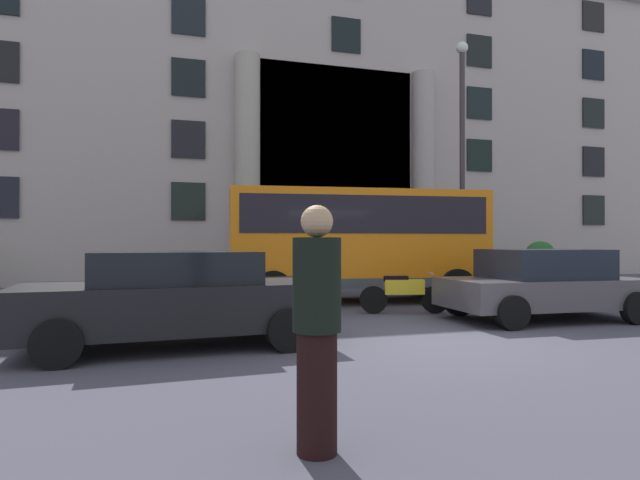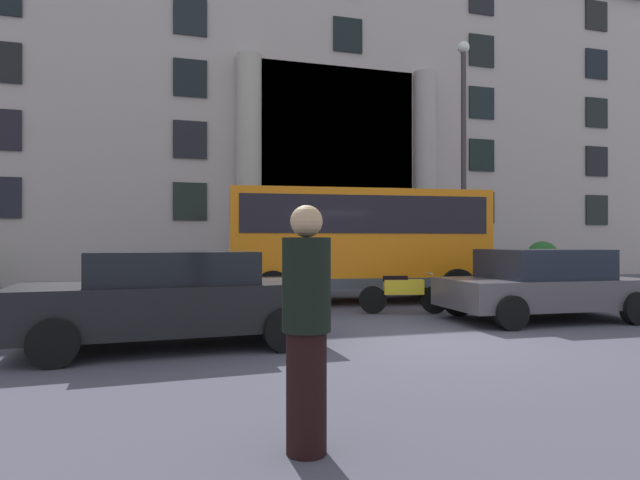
{
  "view_description": "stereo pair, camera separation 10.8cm",
  "coord_description": "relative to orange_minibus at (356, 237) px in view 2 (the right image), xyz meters",
  "views": [
    {
      "loc": [
        -4.17,
        -7.47,
        1.55
      ],
      "look_at": [
        -0.25,
        5.46,
        1.61
      ],
      "focal_mm": 29.73,
      "sensor_mm": 36.0,
      "label": 1
    },
    {
      "loc": [
        -4.06,
        -7.5,
        1.55
      ],
      "look_at": [
        -0.25,
        5.46,
        1.61
      ],
      "focal_mm": 29.73,
      "sensor_mm": 36.0,
      "label": 2
    }
  ],
  "objects": [
    {
      "name": "lamppost_plaza_centre",
      "position": [
        4.98,
        2.92,
        3.14
      ],
      "size": [
        0.4,
        0.4,
        8.42
      ],
      "color": "#3C3339",
      "rests_on": "ground_plane"
    },
    {
      "name": "hedge_planter_far_east",
      "position": [
        6.02,
        5.18,
        -0.94
      ],
      "size": [
        2.02,
        0.71,
        1.59
      ],
      "color": "slate",
      "rests_on": "ground_plane"
    },
    {
      "name": "bus_stop_sign",
      "position": [
        4.87,
        2.0,
        0.04
      ],
      "size": [
        0.44,
        0.08,
        2.83
      ],
      "color": "#95981F",
      "rests_on": "ground_plane"
    },
    {
      "name": "motorcycle_far_end",
      "position": [
        0.15,
        -2.43,
        -1.25
      ],
      "size": [
        1.9,
        0.75,
        0.89
      ],
      "rotation": [
        0.0,
        0.0,
        -0.28
      ],
      "color": "black",
      "rests_on": "ground_plane"
    },
    {
      "name": "scooter_by_planter",
      "position": [
        4.2,
        -2.5,
        -1.25
      ],
      "size": [
        2.04,
        0.55,
        0.89
      ],
      "rotation": [
        0.0,
        0.0,
        -0.12
      ],
      "color": "black",
      "rests_on": "ground_plane"
    },
    {
      "name": "motorcycle_near_kerb",
      "position": [
        -2.56,
        -2.34,
        -1.25
      ],
      "size": [
        1.99,
        0.75,
        0.89
      ],
      "rotation": [
        0.0,
        0.0,
        0.27
      ],
      "color": "black",
      "rests_on": "ground_plane"
    },
    {
      "name": "hedge_planter_entrance_right",
      "position": [
        9.99,
        5.13,
        -0.94
      ],
      "size": [
        1.42,
        0.74,
        1.59
      ],
      "color": "gray",
      "rests_on": "ground_plane"
    },
    {
      "name": "office_building_facade",
      "position": [
        -0.74,
        11.97,
        5.33
      ],
      "size": [
        39.31,
        9.72,
        14.08
      ],
      "color": "#AFA39E",
      "rests_on": "ground_plane"
    },
    {
      "name": "orange_minibus",
      "position": [
        0.0,
        0.0,
        0.0
      ],
      "size": [
        6.72,
        3.22,
        2.87
      ],
      "rotation": [
        0.0,
        0.0,
        -0.11
      ],
      "color": "orange",
      "rests_on": "ground_plane"
    },
    {
      "name": "parked_hatchback_near",
      "position": [
        2.43,
        -4.12,
        -0.99
      ],
      "size": [
        4.01,
        2.24,
        1.41
      ],
      "rotation": [
        0.0,
        0.0,
        -0.04
      ],
      "color": "#4C474C",
      "rests_on": "ground_plane"
    },
    {
      "name": "ground_plane",
      "position": [
        -0.75,
        -5.5,
        -1.77
      ],
      "size": [
        80.0,
        64.0,
        0.12
      ],
      "primitive_type": "cube",
      "color": "#454452"
    },
    {
      "name": "hedge_planter_entrance_left",
      "position": [
        1.31,
        4.95,
        -1.05
      ],
      "size": [
        1.78,
        0.84,
        1.35
      ],
      "color": "slate",
      "rests_on": "ground_plane"
    },
    {
      "name": "pedestrian_woman_dark_dress",
      "position": [
        -3.81,
        -9.24,
        -0.78
      ],
      "size": [
        0.36,
        0.36,
        1.83
      ],
      "rotation": [
        0.0,
        0.0,
        1.48
      ],
      "color": "black",
      "rests_on": "ground_plane"
    },
    {
      "name": "parked_coupe_end",
      "position": [
        -4.69,
        -4.81,
        -0.97
      ],
      "size": [
        4.43,
        2.23,
        1.42
      ],
      "rotation": [
        0.0,
        0.0,
        0.05
      ],
      "color": "black",
      "rests_on": "ground_plane"
    }
  ]
}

